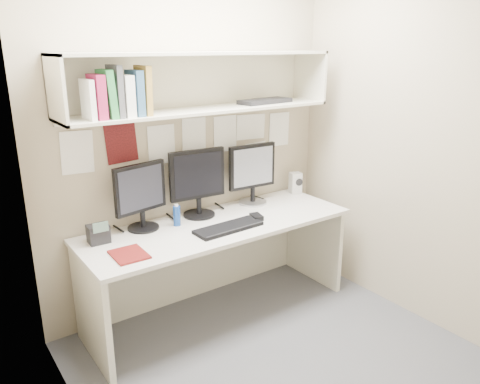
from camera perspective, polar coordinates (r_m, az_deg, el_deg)
floor at (r=3.30m, az=3.99°, el=-19.12°), size 2.40×2.00×0.01m
wall_back at (r=3.53m, az=-5.95°, el=6.58°), size 2.40×0.02×2.60m
wall_front at (r=2.10m, az=22.35°, el=-2.29°), size 2.40×0.02×2.60m
wall_left at (r=2.19m, az=-20.34°, el=-1.27°), size 0.02×2.00×2.60m
wall_right at (r=3.60m, az=19.45°, el=5.89°), size 0.02×2.00×2.60m
desk at (r=3.55m, az=-2.62°, el=-9.26°), size 2.00×0.70×0.73m
overhead_hutch at (r=3.36m, az=-4.96°, el=13.28°), size 2.00×0.38×0.40m
pinned_papers at (r=3.54m, az=-5.87°, el=5.77°), size 1.92×0.01×0.48m
monitor_left at (r=3.29m, az=-12.02°, el=-0.23°), size 0.40×0.22×0.47m
monitor_center at (r=3.48m, az=-5.19°, el=1.39°), size 0.44×0.24×0.51m
monitor_right at (r=3.75m, az=1.50°, el=2.48°), size 0.42×0.23×0.48m
keyboard at (r=3.28m, az=-1.42°, el=-4.37°), size 0.50×0.19×0.02m
mouse at (r=3.47m, az=2.02°, el=-3.05°), size 0.09×0.13×0.03m
speaker at (r=4.08m, az=6.77°, el=1.11°), size 0.11×0.12×0.18m
blue_bottle at (r=3.35m, az=-7.71°, el=-2.87°), size 0.05×0.05×0.16m
maroon_notebook at (r=2.97m, az=-13.37°, el=-7.43°), size 0.20×0.24×0.01m
desk_phone at (r=3.18m, az=-16.88°, el=-4.88°), size 0.14×0.12×0.16m
book_stack at (r=2.99m, az=-14.70°, el=11.45°), size 0.39×0.19×0.31m
hutch_tray at (r=3.62m, az=3.08°, el=11.00°), size 0.45×0.21×0.03m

